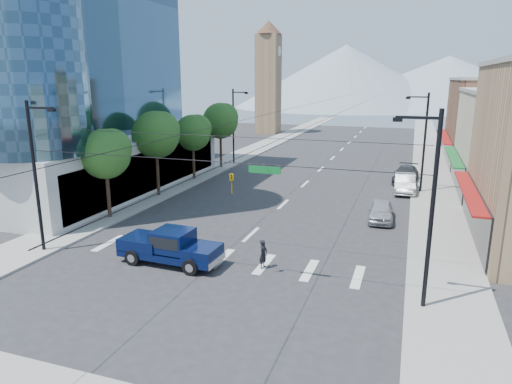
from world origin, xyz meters
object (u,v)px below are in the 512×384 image
(pickup_truck, at_px, (170,246))
(parked_car_near, at_px, (381,211))
(parked_car_mid, at_px, (405,183))
(parked_car_far, at_px, (406,174))
(pedestrian, at_px, (263,254))

(pickup_truck, distance_m, parked_car_near, 16.17)
(parked_car_mid, xyz_separation_m, parked_car_far, (0.00, 4.44, -0.05))
(parked_car_near, height_order, parked_car_mid, parked_car_mid)
(parked_car_mid, distance_m, parked_car_far, 4.44)
(parked_car_far, bearing_deg, pedestrian, -101.08)
(pickup_truck, bearing_deg, parked_car_far, 67.60)
(pickup_truck, relative_size, parked_car_mid, 1.17)
(pickup_truck, bearing_deg, parked_car_mid, 63.32)
(parked_car_far, bearing_deg, pickup_truck, -110.50)
(pickup_truck, relative_size, pedestrian, 3.65)
(pedestrian, xyz_separation_m, parked_car_far, (6.90, 25.16, -0.02))
(parked_car_mid, height_order, parked_car_far, parked_car_mid)
(pickup_truck, distance_m, parked_car_far, 28.88)
(parked_car_near, xyz_separation_m, parked_car_far, (1.42, 14.08, 0.06))
(parked_car_mid, relative_size, parked_car_far, 0.93)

